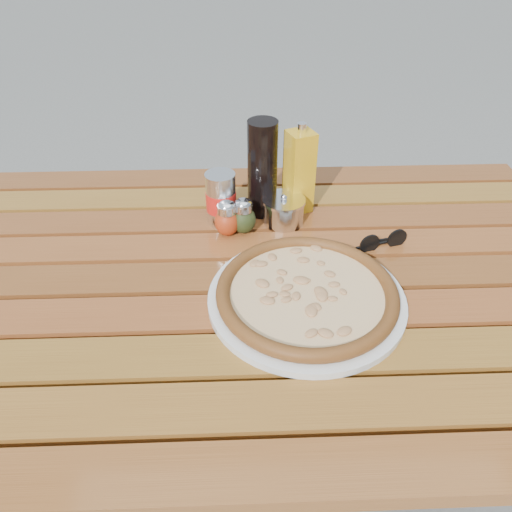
{
  "coord_description": "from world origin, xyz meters",
  "views": [
    {
      "loc": [
        -0.03,
        -0.76,
        1.37
      ],
      "look_at": [
        0.0,
        0.02,
        0.78
      ],
      "focal_mm": 35.0,
      "sensor_mm": 36.0,
      "label": 1
    }
  ],
  "objects_px": {
    "table": "(256,303)",
    "oregano_shaker": "(243,216)",
    "soda_can": "(221,199)",
    "olive_oil_cruet": "(299,172)",
    "dark_bottle": "(262,169)",
    "sunglasses": "(383,241)",
    "parmesan_tin": "(284,210)",
    "pepper_shaker": "(227,219)",
    "pizza": "(307,292)",
    "plate": "(306,299)"
  },
  "relations": [
    {
      "from": "plate",
      "to": "soda_can",
      "type": "distance_m",
      "value": 0.32
    },
    {
      "from": "pepper_shaker",
      "to": "soda_can",
      "type": "distance_m",
      "value": 0.05
    },
    {
      "from": "table",
      "to": "sunglasses",
      "type": "bearing_deg",
      "value": 16.64
    },
    {
      "from": "plate",
      "to": "soda_can",
      "type": "relative_size",
      "value": 3.0
    },
    {
      "from": "plate",
      "to": "olive_oil_cruet",
      "type": "bearing_deg",
      "value": 87.08
    },
    {
      "from": "plate",
      "to": "sunglasses",
      "type": "bearing_deg",
      "value": 42.3
    },
    {
      "from": "dark_bottle",
      "to": "parmesan_tin",
      "type": "xyz_separation_m",
      "value": [
        0.05,
        -0.04,
        -0.08
      ]
    },
    {
      "from": "olive_oil_cruet",
      "to": "sunglasses",
      "type": "height_order",
      "value": "olive_oil_cruet"
    },
    {
      "from": "pepper_shaker",
      "to": "parmesan_tin",
      "type": "height_order",
      "value": "pepper_shaker"
    },
    {
      "from": "oregano_shaker",
      "to": "parmesan_tin",
      "type": "relative_size",
      "value": 0.69
    },
    {
      "from": "soda_can",
      "to": "plate",
      "type": "bearing_deg",
      "value": -59.98
    },
    {
      "from": "pizza",
      "to": "parmesan_tin",
      "type": "xyz_separation_m",
      "value": [
        -0.02,
        0.27,
        0.01
      ]
    },
    {
      "from": "dark_bottle",
      "to": "parmesan_tin",
      "type": "bearing_deg",
      "value": -44.14
    },
    {
      "from": "table",
      "to": "sunglasses",
      "type": "height_order",
      "value": "sunglasses"
    },
    {
      "from": "pepper_shaker",
      "to": "oregano_shaker",
      "type": "xyz_separation_m",
      "value": [
        0.04,
        0.01,
        0.0
      ]
    },
    {
      "from": "dark_bottle",
      "to": "soda_can",
      "type": "distance_m",
      "value": 0.11
    },
    {
      "from": "olive_oil_cruet",
      "to": "pizza",
      "type": "bearing_deg",
      "value": -92.92
    },
    {
      "from": "pizza",
      "to": "oregano_shaker",
      "type": "height_order",
      "value": "oregano_shaker"
    },
    {
      "from": "table",
      "to": "pepper_shaker",
      "type": "bearing_deg",
      "value": 111.84
    },
    {
      "from": "plate",
      "to": "dark_bottle",
      "type": "height_order",
      "value": "dark_bottle"
    },
    {
      "from": "dark_bottle",
      "to": "plate",
      "type": "bearing_deg",
      "value": -78.01
    },
    {
      "from": "plate",
      "to": "dark_bottle",
      "type": "xyz_separation_m",
      "value": [
        -0.07,
        0.31,
        0.1
      ]
    },
    {
      "from": "pizza",
      "to": "pepper_shaker",
      "type": "relative_size",
      "value": 4.73
    },
    {
      "from": "plate",
      "to": "dark_bottle",
      "type": "relative_size",
      "value": 1.64
    },
    {
      "from": "olive_oil_cruet",
      "to": "parmesan_tin",
      "type": "height_order",
      "value": "olive_oil_cruet"
    },
    {
      "from": "table",
      "to": "olive_oil_cruet",
      "type": "height_order",
      "value": "olive_oil_cruet"
    },
    {
      "from": "pepper_shaker",
      "to": "dark_bottle",
      "type": "bearing_deg",
      "value": 47.28
    },
    {
      "from": "plate",
      "to": "pepper_shaker",
      "type": "height_order",
      "value": "pepper_shaker"
    },
    {
      "from": "plate",
      "to": "dark_bottle",
      "type": "bearing_deg",
      "value": 101.99
    },
    {
      "from": "dark_bottle",
      "to": "olive_oil_cruet",
      "type": "height_order",
      "value": "dark_bottle"
    },
    {
      "from": "soda_can",
      "to": "parmesan_tin",
      "type": "xyz_separation_m",
      "value": [
        0.14,
        -0.01,
        -0.03
      ]
    },
    {
      "from": "pizza",
      "to": "dark_bottle",
      "type": "height_order",
      "value": "dark_bottle"
    },
    {
      "from": "pizza",
      "to": "sunglasses",
      "type": "height_order",
      "value": "sunglasses"
    },
    {
      "from": "parmesan_tin",
      "to": "pizza",
      "type": "bearing_deg",
      "value": -85.6
    },
    {
      "from": "pizza",
      "to": "sunglasses",
      "type": "xyz_separation_m",
      "value": [
        0.18,
        0.16,
        -0.01
      ]
    },
    {
      "from": "oregano_shaker",
      "to": "parmesan_tin",
      "type": "bearing_deg",
      "value": 20.85
    },
    {
      "from": "pizza",
      "to": "olive_oil_cruet",
      "type": "bearing_deg",
      "value": 87.08
    },
    {
      "from": "soda_can",
      "to": "olive_oil_cruet",
      "type": "xyz_separation_m",
      "value": [
        0.18,
        0.05,
        0.04
      ]
    },
    {
      "from": "olive_oil_cruet",
      "to": "oregano_shaker",
      "type": "bearing_deg",
      "value": -144.64
    },
    {
      "from": "oregano_shaker",
      "to": "dark_bottle",
      "type": "distance_m",
      "value": 0.12
    },
    {
      "from": "table",
      "to": "pizza",
      "type": "relative_size",
      "value": 3.61
    },
    {
      "from": "table",
      "to": "pizza",
      "type": "distance_m",
      "value": 0.16
    },
    {
      "from": "pepper_shaker",
      "to": "soda_can",
      "type": "relative_size",
      "value": 0.68
    },
    {
      "from": "plate",
      "to": "soda_can",
      "type": "bearing_deg",
      "value": 120.02
    },
    {
      "from": "pepper_shaker",
      "to": "olive_oil_cruet",
      "type": "xyz_separation_m",
      "value": [
        0.16,
        0.1,
        0.06
      ]
    },
    {
      "from": "pizza",
      "to": "parmesan_tin",
      "type": "relative_size",
      "value": 3.26
    },
    {
      "from": "table",
      "to": "oregano_shaker",
      "type": "height_order",
      "value": "oregano_shaker"
    },
    {
      "from": "plate",
      "to": "olive_oil_cruet",
      "type": "height_order",
      "value": "olive_oil_cruet"
    },
    {
      "from": "pepper_shaker",
      "to": "parmesan_tin",
      "type": "bearing_deg",
      "value": 18.41
    },
    {
      "from": "dark_bottle",
      "to": "soda_can",
      "type": "xyz_separation_m",
      "value": [
        -0.09,
        -0.04,
        -0.05
      ]
    }
  ]
}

